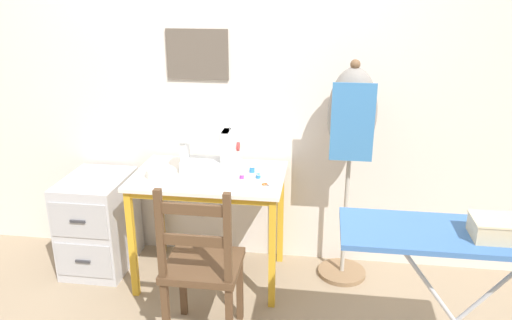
{
  "coord_description": "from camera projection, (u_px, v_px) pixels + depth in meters",
  "views": [
    {
      "loc": [
        0.7,
        -2.54,
        1.87
      ],
      "look_at": [
        0.3,
        0.28,
        0.86
      ],
      "focal_mm": 35.0,
      "sensor_mm": 36.0,
      "label": 1
    }
  ],
  "objects": [
    {
      "name": "wooden_chair",
      "position": [
        202.0,
        267.0,
        2.65
      ],
      "size": [
        0.4,
        0.38,
        0.94
      ],
      "color": "#513823",
      "rests_on": "ground_plane"
    },
    {
      "name": "ironing_board",
      "position": [
        468.0,
        243.0,
        2.12
      ],
      "size": [
        1.08,
        0.37,
        0.89
      ],
      "color": "#3D6BAD",
      "rests_on": "ground_plane"
    },
    {
      "name": "ground_plane",
      "position": [
        201.0,
        303.0,
        3.09
      ],
      "size": [
        14.0,
        14.0,
        0.0
      ],
      "primitive_type": "plane",
      "color": "gray"
    },
    {
      "name": "sewing_machine",
      "position": [
        213.0,
        153.0,
        3.12
      ],
      "size": [
        0.37,
        0.17,
        0.3
      ],
      "color": "white",
      "rests_on": "sewing_table"
    },
    {
      "name": "dress_form",
      "position": [
        351.0,
        128.0,
        3.06
      ],
      "size": [
        0.32,
        0.32,
        1.45
      ],
      "color": "#846647",
      "rests_on": "ground_plane"
    },
    {
      "name": "storage_box",
      "position": [
        495.0,
        228.0,
        2.04
      ],
      "size": [
        0.19,
        0.16,
        0.09
      ],
      "color": "beige",
      "rests_on": "ironing_board"
    },
    {
      "name": "sewing_table",
      "position": [
        209.0,
        189.0,
        3.15
      ],
      "size": [
        0.95,
        0.62,
        0.74
      ],
      "color": "silver",
      "rests_on": "ground_plane"
    },
    {
      "name": "filing_cabinet",
      "position": [
        99.0,
        223.0,
        3.42
      ],
      "size": [
        0.41,
        0.55,
        0.65
      ],
      "color": "#B7B7BC",
      "rests_on": "ground_plane"
    },
    {
      "name": "scissors",
      "position": [
        267.0,
        185.0,
        2.95
      ],
      "size": [
        0.1,
        0.1,
        0.01
      ],
      "color": "silver",
      "rests_on": "sewing_table"
    },
    {
      "name": "thread_spool_mid_table",
      "position": [
        252.0,
        169.0,
        3.15
      ],
      "size": [
        0.04,
        0.04,
        0.04
      ],
      "color": "#2875C1",
      "rests_on": "sewing_table"
    },
    {
      "name": "thread_spool_near_machine",
      "position": [
        242.0,
        176.0,
        3.05
      ],
      "size": [
        0.03,
        0.03,
        0.03
      ],
      "color": "purple",
      "rests_on": "sewing_table"
    },
    {
      "name": "fabric_bowl",
      "position": [
        157.0,
        173.0,
        3.07
      ],
      "size": [
        0.14,
        0.14,
        0.05
      ],
      "color": "silver",
      "rests_on": "sewing_table"
    },
    {
      "name": "thread_spool_far_edge",
      "position": [
        258.0,
        176.0,
        3.05
      ],
      "size": [
        0.04,
        0.04,
        0.03
      ],
      "color": "#2875C1",
      "rests_on": "sewing_table"
    },
    {
      "name": "wall_back",
      "position": [
        219.0,
        79.0,
        3.3
      ],
      "size": [
        10.0,
        0.07,
        2.55
      ],
      "color": "silver",
      "rests_on": "ground_plane"
    }
  ]
}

